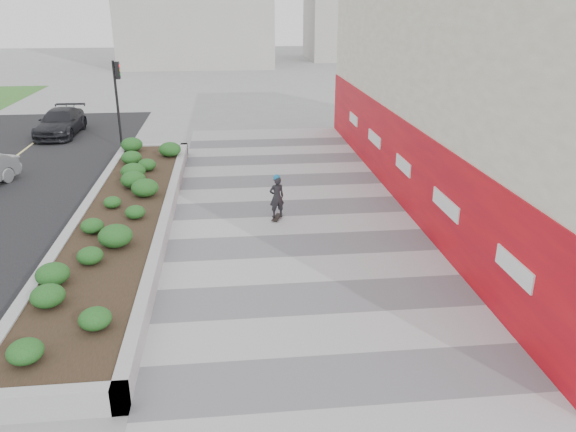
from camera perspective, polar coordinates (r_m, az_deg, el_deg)
name	(u,v)px	position (r m, az deg, el deg)	size (l,w,h in m)	color
ground	(331,339)	(12.51, 4.41, -12.32)	(160.00, 160.00, 0.00)	gray
walkway	(311,275)	(15.06, 2.37, -6.04)	(8.00, 36.00, 0.01)	#A8A8AD
building	(484,87)	(21.42, 19.29, 12.24)	(6.04, 24.08, 8.00)	beige
planter	(124,215)	(18.73, -16.36, 0.09)	(3.00, 18.00, 0.90)	#9E9EA0
traffic_signal_near	(118,92)	(28.51, -16.92, 11.99)	(0.33, 0.28, 4.20)	black
manhole_cover	(330,274)	(15.14, 4.25, -5.94)	(0.44, 0.44, 0.01)	#595654
skateboarder	(277,197)	(18.53, -1.15, 1.97)	(0.59, 0.75, 1.56)	beige
car_dark	(60,122)	(32.88, -22.11, 8.80)	(1.92, 4.73, 1.37)	black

